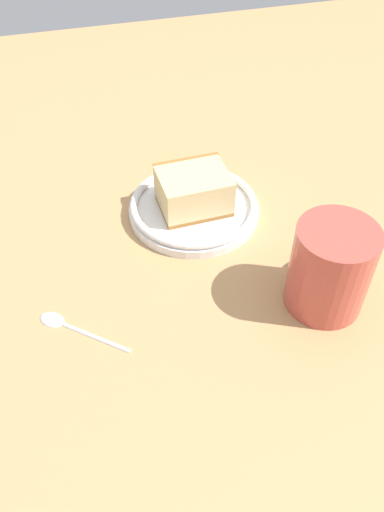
{
  "coord_description": "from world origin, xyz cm",
  "views": [
    {
      "loc": [
        45.42,
        -14.74,
        45.75
      ],
      "look_at": [
        4.8,
        -3.27,
        3.0
      ],
      "focal_mm": 36.05,
      "sensor_mm": 36.0,
      "label": 1
    }
  ],
  "objects_px": {
    "small_plate": "(197,207)",
    "cake_slice": "(196,190)",
    "tea_mug": "(331,267)",
    "teaspoon": "(65,323)"
  },
  "relations": [
    {
      "from": "small_plate",
      "to": "tea_mug",
      "type": "bearing_deg",
      "value": 27.62
    },
    {
      "from": "small_plate",
      "to": "cake_slice",
      "type": "distance_m",
      "value": 0.03
    },
    {
      "from": "tea_mug",
      "to": "small_plate",
      "type": "bearing_deg",
      "value": -152.38
    },
    {
      "from": "cake_slice",
      "to": "teaspoon",
      "type": "relative_size",
      "value": 0.97
    },
    {
      "from": "cake_slice",
      "to": "teaspoon",
      "type": "xyz_separation_m",
      "value": [
        0.15,
        -0.19,
        -0.03
      ]
    },
    {
      "from": "small_plate",
      "to": "teaspoon",
      "type": "bearing_deg",
      "value": -53.4
    },
    {
      "from": "teaspoon",
      "to": "small_plate",
      "type": "bearing_deg",
      "value": 126.6
    },
    {
      "from": "small_plate",
      "to": "cake_slice",
      "type": "relative_size",
      "value": 1.9
    },
    {
      "from": "cake_slice",
      "to": "tea_mug",
      "type": "distance_m",
      "value": 0.21
    },
    {
      "from": "cake_slice",
      "to": "teaspoon",
      "type": "distance_m",
      "value": 0.24
    }
  ]
}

